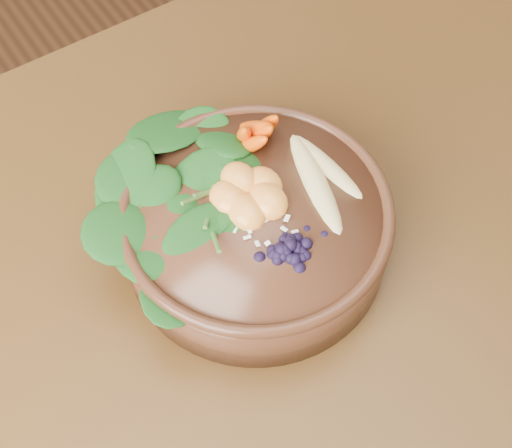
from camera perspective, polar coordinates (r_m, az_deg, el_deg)
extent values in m
plane|color=#381E0F|center=(1.59, 9.07, -11.44)|extent=(4.00, 4.00, 0.00)
cube|color=#4D3114|center=(0.97, 14.83, 4.78)|extent=(1.60, 0.90, 0.04)
cylinder|color=#4B2C1C|center=(0.80, 0.00, -0.39)|extent=(0.32, 0.32, 0.08)
ellipsoid|color=#E0CC84|center=(0.80, 5.79, 5.17)|extent=(0.04, 0.16, 0.02)
ellipsoid|color=#E0CC84|center=(0.78, 4.85, 4.06)|extent=(0.07, 0.16, 0.02)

